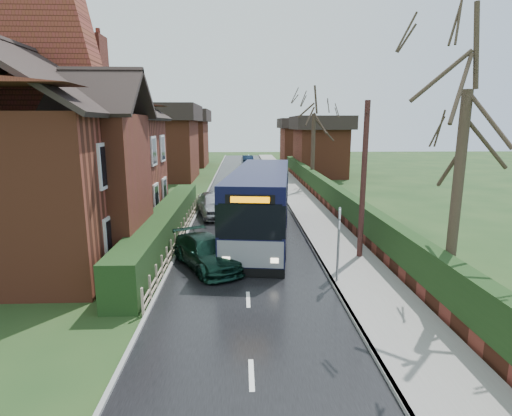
{
  "coord_description": "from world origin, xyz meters",
  "views": [
    {
      "loc": [
        -0.2,
        -14.11,
        5.61
      ],
      "look_at": [
        0.48,
        4.05,
        1.8
      ],
      "focal_mm": 28.0,
      "sensor_mm": 36.0,
      "label": 1
    }
  ],
  "objects_px": {
    "bus_stop_sign": "(339,234)",
    "telegraph_pole": "(363,182)",
    "bus": "(261,204)",
    "car_green": "(207,252)",
    "car_silver": "(214,204)",
    "brick_house": "(56,152)"
  },
  "relations": [
    {
      "from": "bus_stop_sign",
      "to": "telegraph_pole",
      "type": "relative_size",
      "value": 0.43
    },
    {
      "from": "bus",
      "to": "car_green",
      "type": "relative_size",
      "value": 2.73
    },
    {
      "from": "car_silver",
      "to": "brick_house",
      "type": "bearing_deg",
      "value": -153.74
    },
    {
      "from": "telegraph_pole",
      "to": "bus",
      "type": "bearing_deg",
      "value": 161.09
    },
    {
      "from": "car_green",
      "to": "telegraph_pole",
      "type": "xyz_separation_m",
      "value": [
        6.4,
        0.72,
        2.7
      ]
    },
    {
      "from": "brick_house",
      "to": "bus_stop_sign",
      "type": "xyz_separation_m",
      "value": [
        11.93,
        -5.55,
        -2.52
      ]
    },
    {
      "from": "car_silver",
      "to": "telegraph_pole",
      "type": "height_order",
      "value": "telegraph_pole"
    },
    {
      "from": "car_silver",
      "to": "car_green",
      "type": "xyz_separation_m",
      "value": [
        0.29,
        -9.09,
        -0.15
      ]
    },
    {
      "from": "car_green",
      "to": "car_silver",
      "type": "bearing_deg",
      "value": 64.75
    },
    {
      "from": "car_silver",
      "to": "telegraph_pole",
      "type": "relative_size",
      "value": 0.69
    },
    {
      "from": "car_silver",
      "to": "car_green",
      "type": "height_order",
      "value": "car_silver"
    },
    {
      "from": "car_silver",
      "to": "car_green",
      "type": "relative_size",
      "value": 1.07
    },
    {
      "from": "brick_house",
      "to": "bus",
      "type": "distance_m",
      "value": 9.92
    },
    {
      "from": "brick_house",
      "to": "car_silver",
      "type": "bearing_deg",
      "value": 38.68
    },
    {
      "from": "bus",
      "to": "car_silver",
      "type": "xyz_separation_m",
      "value": [
        -2.69,
        4.78,
        -0.94
      ]
    },
    {
      "from": "car_silver",
      "to": "bus_stop_sign",
      "type": "relative_size",
      "value": 1.6
    },
    {
      "from": "car_silver",
      "to": "telegraph_pole",
      "type": "bearing_deg",
      "value": -63.76
    },
    {
      "from": "car_green",
      "to": "telegraph_pole",
      "type": "height_order",
      "value": "telegraph_pole"
    },
    {
      "from": "telegraph_pole",
      "to": "car_silver",
      "type": "bearing_deg",
      "value": 151.58
    },
    {
      "from": "telegraph_pole",
      "to": "bus_stop_sign",
      "type": "bearing_deg",
      "value": -98.11
    },
    {
      "from": "bus",
      "to": "telegraph_pole",
      "type": "xyz_separation_m",
      "value": [
        4.0,
        -3.58,
        1.61
      ]
    },
    {
      "from": "bus_stop_sign",
      "to": "telegraph_pole",
      "type": "bearing_deg",
      "value": 69.4
    }
  ]
}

